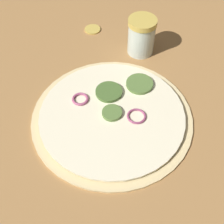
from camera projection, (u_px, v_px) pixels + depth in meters
The scene contains 4 objects.
ground_plane at pixel (112, 118), 0.61m from camera, with size 3.00×3.00×0.00m, color #9E703F.
pizza at pixel (112, 115), 0.60m from camera, with size 0.31×0.31×0.02m.
spice_jar at pixel (141, 36), 0.70m from camera, with size 0.06×0.06×0.09m.
loose_cap at pixel (93, 29), 0.78m from camera, with size 0.04×0.04×0.01m.
Camera 1 is at (-0.25, -0.27, 0.48)m, focal length 50.00 mm.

